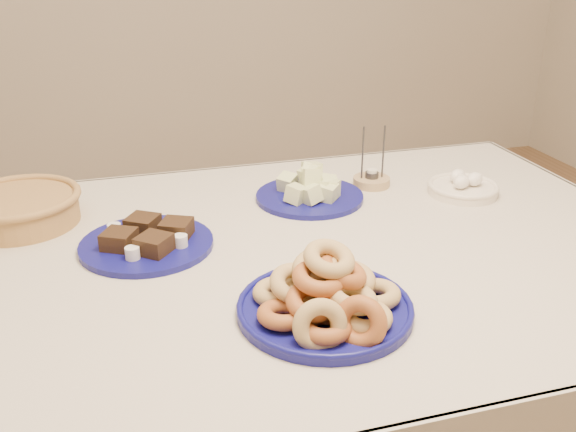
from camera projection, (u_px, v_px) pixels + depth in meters
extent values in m
cylinder|color=brown|center=(460.00, 277.00, 2.03)|extent=(0.06, 0.06, 0.72)
cube|color=beige|center=(281.00, 255.00, 1.35)|extent=(1.70, 1.10, 0.02)
cube|color=beige|center=(231.00, 212.00, 1.89)|extent=(1.70, 0.01, 0.28)
cylinder|color=navy|center=(325.00, 309.00, 1.12)|extent=(0.38, 0.38, 0.02)
torus|color=navy|center=(325.00, 306.00, 1.12)|extent=(0.38, 0.38, 0.01)
torus|color=#A88146|center=(375.00, 294.00, 1.12)|extent=(0.11, 0.11, 0.03)
torus|color=brown|center=(347.00, 277.00, 1.18)|extent=(0.13, 0.13, 0.03)
torus|color=brown|center=(306.00, 277.00, 1.18)|extent=(0.13, 0.13, 0.04)
torus|color=#A88146|center=(278.00, 291.00, 1.13)|extent=(0.12, 0.12, 0.04)
torus|color=brown|center=(283.00, 314.00, 1.06)|extent=(0.12, 0.12, 0.04)
torus|color=brown|center=(324.00, 327.00, 1.03)|extent=(0.13, 0.13, 0.03)
torus|color=#A88146|center=(366.00, 317.00, 1.06)|extent=(0.11, 0.11, 0.03)
torus|color=#A88146|center=(351.00, 278.00, 1.12)|extent=(0.12, 0.13, 0.05)
torus|color=brown|center=(318.00, 271.00, 1.15)|extent=(0.12, 0.12, 0.03)
torus|color=#A88146|center=(295.00, 283.00, 1.11)|extent=(0.10, 0.11, 0.06)
torus|color=brown|center=(312.00, 301.00, 1.05)|extent=(0.10, 0.10, 0.05)
torus|color=#A88146|center=(352.00, 297.00, 1.06)|extent=(0.11, 0.11, 0.05)
torus|color=brown|center=(342.00, 271.00, 1.09)|extent=(0.12, 0.11, 0.06)
torus|color=#A88146|center=(317.00, 265.00, 1.11)|extent=(0.11, 0.11, 0.05)
torus|color=brown|center=(318.00, 278.00, 1.07)|extent=(0.13, 0.13, 0.04)
torus|color=#A88146|center=(329.00, 259.00, 1.08)|extent=(0.12, 0.12, 0.05)
torus|color=#A88146|center=(320.00, 326.00, 1.01)|extent=(0.09, 0.06, 0.09)
torus|color=brown|center=(360.00, 323.00, 1.02)|extent=(0.11, 0.10, 0.09)
cylinder|color=navy|center=(310.00, 197.00, 1.60)|extent=(0.29, 0.29, 0.01)
cube|color=#D1E18E|center=(328.00, 185.00, 1.60)|extent=(0.05, 0.05, 0.06)
cube|color=#D1E18E|center=(310.00, 176.00, 1.58)|extent=(0.06, 0.06, 0.05)
cube|color=#D1E18E|center=(328.00, 192.00, 1.56)|extent=(0.06, 0.06, 0.05)
cube|color=#D1E18E|center=(296.00, 194.00, 1.55)|extent=(0.06, 0.06, 0.05)
cube|color=#D1E18E|center=(331.00, 189.00, 1.58)|extent=(0.06, 0.06, 0.05)
cube|color=#D1E18E|center=(310.00, 194.00, 1.54)|extent=(0.06, 0.06, 0.06)
cube|color=#D1E18E|center=(309.00, 174.00, 1.58)|extent=(0.06, 0.06, 0.06)
cube|color=#D1E18E|center=(312.00, 170.00, 1.61)|extent=(0.05, 0.05, 0.05)
cube|color=#D1E18E|center=(287.00, 183.00, 1.62)|extent=(0.06, 0.07, 0.05)
cube|color=#D1E18E|center=(323.00, 190.00, 1.57)|extent=(0.06, 0.07, 0.06)
cube|color=#D1E18E|center=(310.00, 177.00, 1.57)|extent=(0.05, 0.05, 0.05)
cylinder|color=navy|center=(147.00, 244.00, 1.36)|extent=(0.37, 0.37, 0.01)
cube|color=black|center=(119.00, 239.00, 1.32)|extent=(0.08, 0.08, 0.04)
cube|color=black|center=(154.00, 244.00, 1.30)|extent=(0.09, 0.09, 0.04)
cube|color=black|center=(143.00, 224.00, 1.39)|extent=(0.09, 0.09, 0.04)
cube|color=black|center=(176.00, 229.00, 1.37)|extent=(0.08, 0.08, 0.04)
cylinder|color=white|center=(114.00, 229.00, 1.38)|extent=(0.04, 0.04, 0.02)
cylinder|color=white|center=(132.00, 253.00, 1.28)|extent=(0.04, 0.04, 0.02)
cylinder|color=white|center=(181.00, 241.00, 1.33)|extent=(0.04, 0.04, 0.02)
cylinder|color=olive|center=(20.00, 211.00, 1.46)|extent=(0.34, 0.34, 0.06)
torus|color=olive|center=(17.00, 197.00, 1.45)|extent=(0.37, 0.37, 0.02)
cylinder|color=tan|center=(371.00, 181.00, 1.69)|extent=(0.11, 0.11, 0.02)
cylinder|color=#3C3C40|center=(372.00, 175.00, 1.68)|extent=(0.04, 0.04, 0.01)
cylinder|color=silver|center=(372.00, 171.00, 1.68)|extent=(0.03, 0.03, 0.01)
cylinder|color=#3C3C40|center=(363.00, 153.00, 1.65)|extent=(0.01, 0.01, 0.14)
cylinder|color=#3C3C40|center=(383.00, 152.00, 1.66)|extent=(0.01, 0.01, 0.14)
cylinder|color=white|center=(463.00, 190.00, 1.63)|extent=(0.23, 0.23, 0.02)
torus|color=white|center=(463.00, 186.00, 1.63)|extent=(0.23, 0.23, 0.01)
ellipsoid|color=white|center=(461.00, 182.00, 1.60)|extent=(0.06, 0.05, 0.04)
ellipsoid|color=white|center=(475.00, 179.00, 1.62)|extent=(0.06, 0.05, 0.04)
ellipsoid|color=white|center=(458.00, 176.00, 1.64)|extent=(0.06, 0.05, 0.04)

